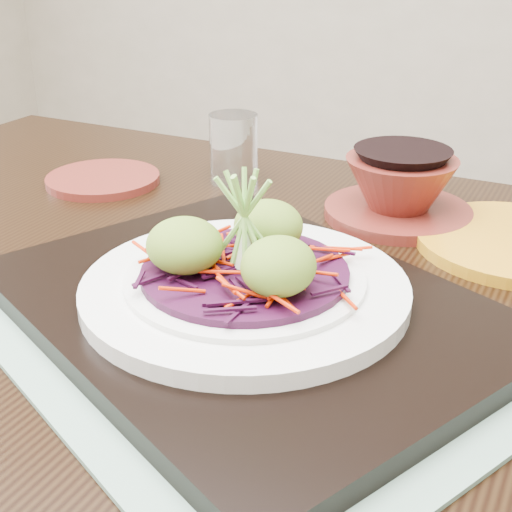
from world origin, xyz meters
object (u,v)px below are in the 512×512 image
at_px(white_plate, 245,287).
at_px(terracotta_bowl_set, 399,191).
at_px(dining_table, 247,404).
at_px(terracotta_side_plate, 103,179).
at_px(water_glass, 234,149).
at_px(serving_tray, 245,307).

xyz_separation_m(white_plate, terracotta_bowl_set, (0.04, 0.29, -0.00)).
bearing_deg(dining_table, terracotta_side_plate, 147.18).
bearing_deg(water_glass, dining_table, -59.21).
height_order(white_plate, water_glass, water_glass).
bearing_deg(terracotta_side_plate, dining_table, -32.41).
xyz_separation_m(serving_tray, terracotta_bowl_set, (0.04, 0.29, 0.02)).
distance_m(water_glass, terracotta_bowl_set, 0.23).
bearing_deg(serving_tray, dining_table, 140.60).
distance_m(serving_tray, terracotta_side_plate, 0.40).
distance_m(serving_tray, water_glass, 0.36).
bearing_deg(terracotta_side_plate, water_glass, 29.73).
relative_size(white_plate, water_glass, 3.09).
bearing_deg(water_glass, white_plate, -59.53).
xyz_separation_m(dining_table, water_glass, (-0.17, 0.29, 0.15)).
xyz_separation_m(dining_table, serving_tray, (0.01, -0.02, 0.12)).
relative_size(serving_tray, white_plate, 1.54).
distance_m(dining_table, white_plate, 0.14).
relative_size(dining_table, white_plate, 4.84).
height_order(dining_table, serving_tray, serving_tray).
xyz_separation_m(dining_table, terracotta_bowl_set, (0.06, 0.26, 0.14)).
bearing_deg(serving_tray, white_plate, 140.56).
height_order(dining_table, white_plate, white_plate).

